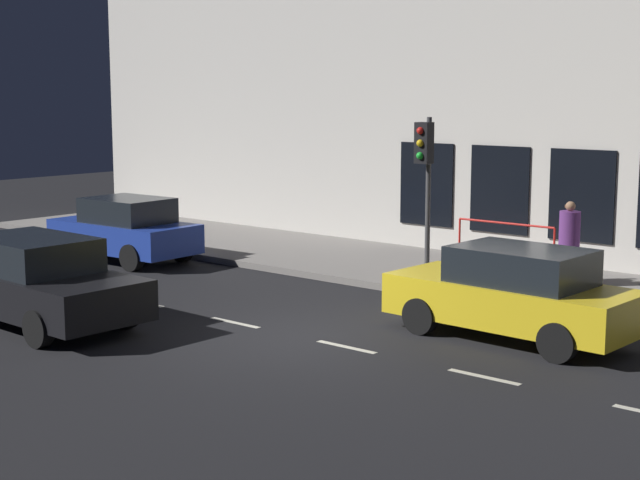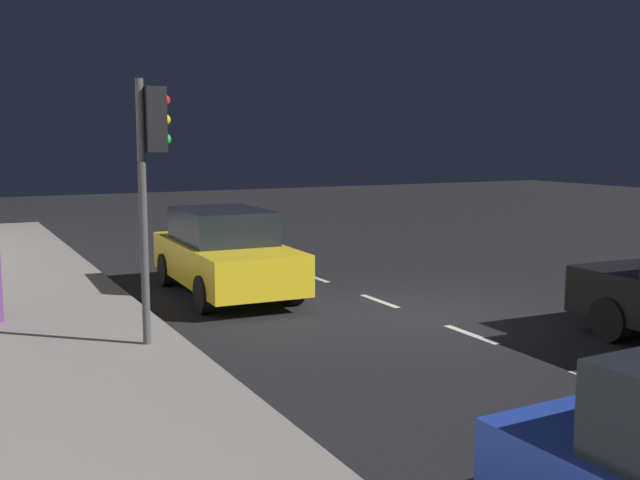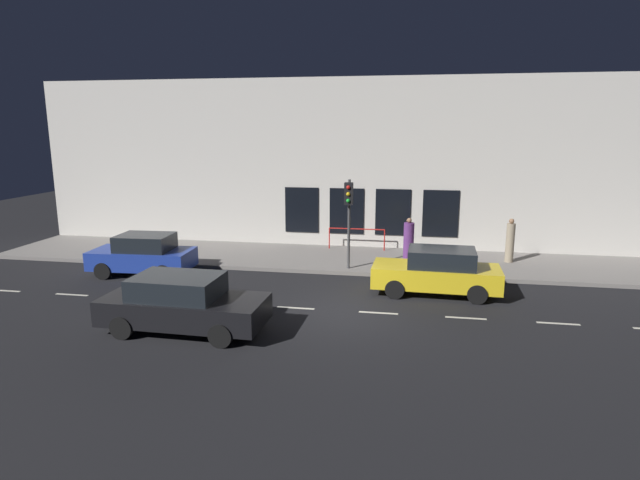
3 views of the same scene
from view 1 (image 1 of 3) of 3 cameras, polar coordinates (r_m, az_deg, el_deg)
name	(u,v)px [view 1 (image 1 of 3)]	position (r m, az deg, el deg)	size (l,w,h in m)	color
ground_plane	(301,337)	(16.64, -1.13, -5.75)	(60.00, 60.00, 0.00)	black
sidewalk	(489,279)	(21.59, 9.91, -2.28)	(4.50, 32.00, 0.15)	gray
building_facade	(549,103)	(23.44, 13.34, 7.87)	(0.65, 32.00, 7.79)	beige
lane_centre_line	(347,347)	(16.01, 1.57, -6.31)	(0.12, 27.20, 0.01)	beige
traffic_light	(425,162)	(19.94, 6.21, 4.57)	(0.45, 0.32, 3.49)	#424244
parked_car_0	(35,281)	(18.12, -16.43, -2.33)	(2.06, 4.57, 1.58)	black
parked_car_1	(125,230)	(24.26, -11.42, 0.60)	(1.96, 3.90, 1.58)	#1E389E
parked_car_2	(514,293)	(16.67, 11.36, -3.10)	(1.92, 4.30, 1.58)	gold
pedestrian_1	(569,247)	(20.69, 14.46, -0.43)	(0.57, 0.57, 1.77)	#5B2D70
red_railing	(505,232)	(23.08, 10.88, 0.48)	(0.05, 2.56, 0.97)	red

